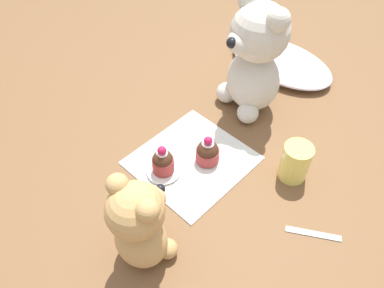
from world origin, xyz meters
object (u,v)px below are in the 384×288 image
at_px(cupcake_near_tan_bear, 163,161).
at_px(juice_glass, 295,162).
at_px(teddy_bear_tan, 140,225).
at_px(cupcake_near_cream_bear, 208,152).
at_px(teddy_bear_cream, 255,59).
at_px(saucer_plate, 164,170).
at_px(teaspoon, 313,233).

distance_m(cupcake_near_tan_bear, juice_glass, 0.28).
bearing_deg(juice_glass, cupcake_near_tan_bear, -137.05).
bearing_deg(teddy_bear_tan, cupcake_near_cream_bear, -76.51).
xyz_separation_m(teddy_bear_cream, cupcake_near_cream_bear, (0.05, -0.21, -0.11)).
height_order(teddy_bear_cream, saucer_plate, teddy_bear_cream).
bearing_deg(teaspoon, teddy_bear_tan, 19.13).
bearing_deg(teddy_bear_cream, teddy_bear_tan, -61.32).
bearing_deg(saucer_plate, cupcake_near_cream_bear, 63.34).
bearing_deg(cupcake_near_tan_bear, juice_glass, 42.95).
distance_m(teddy_bear_tan, cupcake_near_cream_bear, 0.26).
distance_m(cupcake_near_cream_bear, cupcake_near_tan_bear, 0.10).
distance_m(saucer_plate, cupcake_near_tan_bear, 0.03).
relative_size(cupcake_near_cream_bear, teaspoon, 0.67).
bearing_deg(juice_glass, teaspoon, -39.18).
height_order(teddy_bear_cream, teaspoon, teddy_bear_cream).
height_order(cupcake_near_tan_bear, teaspoon, cupcake_near_tan_bear).
relative_size(teddy_bear_cream, saucer_plate, 3.82).
distance_m(teddy_bear_cream, teddy_bear_tan, 0.47).
relative_size(teddy_bear_cream, cupcake_near_cream_bear, 4.06).
height_order(teddy_bear_tan, teaspoon, teddy_bear_tan).
relative_size(saucer_plate, juice_glass, 0.86).
bearing_deg(juice_glass, teddy_bear_tan, -104.94).
distance_m(teddy_bear_cream, saucer_plate, 0.33).
bearing_deg(cupcake_near_tan_bear, teaspoon, 17.29).
height_order(cupcake_near_tan_bear, juice_glass, juice_glass).
distance_m(cupcake_near_cream_bear, juice_glass, 0.18).
xyz_separation_m(cupcake_near_cream_bear, juice_glass, (0.16, 0.10, 0.01)).
bearing_deg(teddy_bear_cream, juice_glass, -14.35).
relative_size(teddy_bear_cream, cupcake_near_tan_bear, 3.95).
xyz_separation_m(cupcake_near_cream_bear, cupcake_near_tan_bear, (-0.05, -0.09, 0.01)).
bearing_deg(teddy_bear_tan, saucer_plate, -55.42).
bearing_deg(juice_glass, saucer_plate, -137.05).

